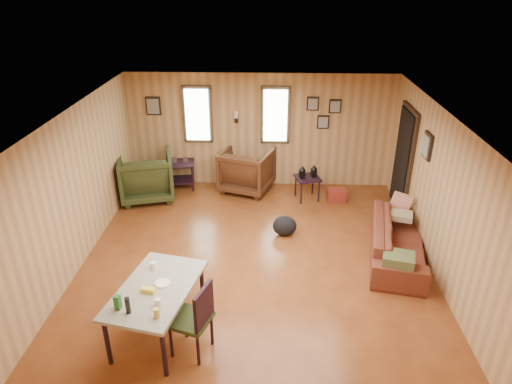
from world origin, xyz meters
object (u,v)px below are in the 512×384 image
(dining_table, at_px, (155,293))
(recliner_green, at_px, (146,174))
(recliner_brown, at_px, (247,168))
(end_table, at_px, (181,170))
(side_table, at_px, (308,176))
(sofa, at_px, (399,235))

(dining_table, bearing_deg, recliner_green, 118.48)
(recliner_brown, distance_m, end_table, 1.40)
(recliner_green, bearing_deg, dining_table, 91.12)
(recliner_green, height_order, dining_table, recliner_green)
(side_table, bearing_deg, end_table, 170.68)
(dining_table, bearing_deg, end_table, 109.01)
(recliner_green, height_order, end_table, recliner_green)
(side_table, xyz_separation_m, dining_table, (-2.13, -3.94, 0.15))
(sofa, height_order, side_table, sofa)
(end_table, relative_size, dining_table, 0.46)
(recliner_brown, height_order, side_table, recliner_brown)
(recliner_brown, bearing_deg, dining_table, 97.02)
(sofa, bearing_deg, recliner_green, 78.30)
(recliner_brown, xyz_separation_m, side_table, (1.24, -0.38, 0.01))
(end_table, height_order, dining_table, dining_table)
(side_table, height_order, dining_table, dining_table)
(recliner_green, relative_size, end_table, 1.48)
(sofa, height_order, dining_table, dining_table)
(end_table, xyz_separation_m, dining_table, (0.51, -4.38, 0.26))
(recliner_green, xyz_separation_m, side_table, (3.25, 0.08, -0.02))
(recliner_green, distance_m, dining_table, 4.03)
(recliner_brown, relative_size, recliner_green, 0.94)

